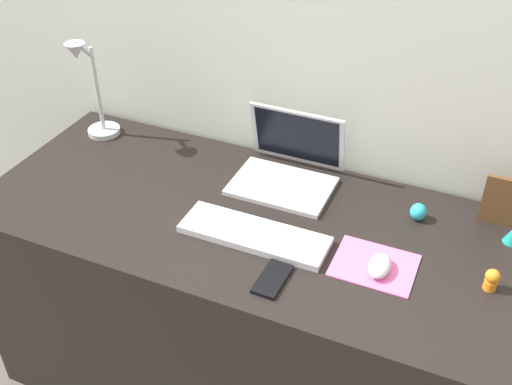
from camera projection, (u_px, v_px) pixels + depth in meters
name	position (u px, v px, depth m)	size (l,w,h in m)	color
ground_plane	(254.00, 381.00, 2.18)	(6.00, 6.00, 0.00)	#59514C
back_wall	(299.00, 167.00, 2.06)	(2.81, 0.05, 1.37)	beige
desk	(254.00, 308.00, 1.96)	(1.61, 0.68, 0.74)	black
laptop	(289.00, 164.00, 1.87)	(0.30, 0.26, 0.21)	silver
keyboard	(254.00, 235.00, 1.67)	(0.41, 0.13, 0.02)	silver
mousepad	(374.00, 265.00, 1.58)	(0.21, 0.17, 0.00)	pink
mouse	(380.00, 266.00, 1.55)	(0.06, 0.10, 0.03)	silver
cell_phone	(272.00, 279.00, 1.54)	(0.06, 0.13, 0.01)	black
desk_lamp	(92.00, 93.00, 2.01)	(0.11, 0.16, 0.36)	#B7B7BC
picture_frame	(505.00, 202.00, 1.68)	(0.12, 0.02, 0.15)	brown
toy_figurine_cyan	(418.00, 212.00, 1.73)	(0.05, 0.05, 0.05)	#28B7CC
toy_figurine_orange	(492.00, 279.00, 1.50)	(0.04, 0.04, 0.06)	orange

